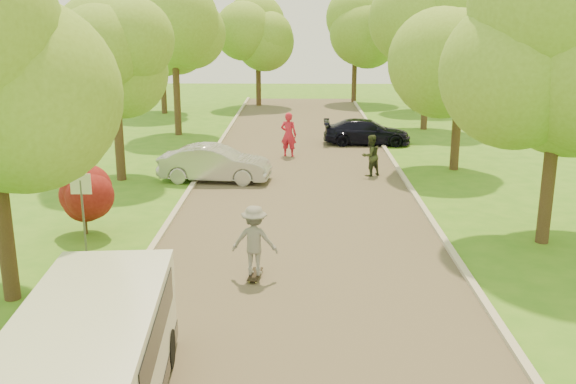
# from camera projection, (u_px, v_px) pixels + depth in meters

# --- Properties ---
(ground) EXTENTS (100.00, 100.00, 0.00)m
(ground) POSITION_uv_depth(u_px,v_px,m) (301.00, 321.00, 13.37)
(ground) COLOR #3A771C
(ground) RESTS_ON ground
(road) EXTENTS (8.00, 60.00, 0.01)m
(road) POSITION_uv_depth(u_px,v_px,m) (301.00, 210.00, 21.09)
(road) COLOR #4C4438
(road) RESTS_ON ground
(curb_left) EXTENTS (0.18, 60.00, 0.12)m
(curb_left) POSITION_uv_depth(u_px,v_px,m) (178.00, 208.00, 21.15)
(curb_left) COLOR #B2AD9E
(curb_left) RESTS_ON ground
(curb_right) EXTENTS (0.18, 60.00, 0.12)m
(curb_right) POSITION_uv_depth(u_px,v_px,m) (424.00, 209.00, 21.00)
(curb_right) COLOR #B2AD9E
(curb_right) RESTS_ON ground
(street_sign) EXTENTS (0.55, 0.06, 2.17)m
(street_sign) POSITION_uv_depth(u_px,v_px,m) (82.00, 196.00, 16.92)
(street_sign) COLOR #59595E
(street_sign) RESTS_ON ground
(red_shrub) EXTENTS (1.70, 1.70, 1.95)m
(red_shrub) POSITION_uv_depth(u_px,v_px,m) (83.00, 198.00, 18.50)
(red_shrub) COLOR #382619
(red_shrub) RESTS_ON ground
(tree_l_midb) EXTENTS (4.30, 4.20, 6.62)m
(tree_l_midb) POSITION_uv_depth(u_px,v_px,m) (118.00, 60.00, 23.87)
(tree_l_midb) COLOR #382619
(tree_l_midb) RESTS_ON ground
(tree_l_far) EXTENTS (4.92, 4.80, 7.79)m
(tree_l_far) POSITION_uv_depth(u_px,v_px,m) (178.00, 31.00, 33.27)
(tree_l_far) COLOR #382619
(tree_l_far) RESTS_ON ground
(tree_r_mida) EXTENTS (5.13, 5.00, 7.95)m
(tree_r_mida) POSITION_uv_depth(u_px,v_px,m) (572.00, 41.00, 16.62)
(tree_r_mida) COLOR #382619
(tree_r_mida) RESTS_ON ground
(tree_r_midb) EXTENTS (4.51, 4.40, 7.01)m
(tree_r_midb) POSITION_uv_depth(u_px,v_px,m) (467.00, 50.00, 25.48)
(tree_r_midb) COLOR #382619
(tree_r_midb) RESTS_ON ground
(tree_r_far) EXTENTS (5.33, 5.20, 8.34)m
(tree_r_far) POSITION_uv_depth(u_px,v_px,m) (434.00, 23.00, 34.87)
(tree_r_far) COLOR #382619
(tree_r_far) RESTS_ON ground
(tree_bg_a) EXTENTS (5.12, 5.00, 7.72)m
(tree_bg_a) POSITION_uv_depth(u_px,v_px,m) (164.00, 31.00, 41.07)
(tree_bg_a) COLOR #382619
(tree_bg_a) RESTS_ON ground
(tree_bg_b) EXTENTS (5.12, 5.00, 7.95)m
(tree_bg_b) POSITION_uv_depth(u_px,v_px,m) (424.00, 27.00, 42.65)
(tree_bg_b) COLOR #382619
(tree_bg_b) RESTS_ON ground
(tree_bg_c) EXTENTS (4.92, 4.80, 7.33)m
(tree_bg_c) POSITION_uv_depth(u_px,v_px,m) (261.00, 34.00, 44.90)
(tree_bg_c) COLOR #382619
(tree_bg_c) RESTS_ON ground
(tree_bg_d) EXTENTS (5.12, 5.00, 7.72)m
(tree_bg_d) POSITION_uv_depth(u_px,v_px,m) (359.00, 29.00, 46.63)
(tree_bg_d) COLOR #382619
(tree_bg_d) RESTS_ON ground
(minivan) EXTENTS (2.47, 5.38, 1.95)m
(minivan) POSITION_uv_depth(u_px,v_px,m) (90.00, 366.00, 9.71)
(minivan) COLOR white
(minivan) RESTS_ON ground
(silver_sedan) EXTENTS (4.38, 1.91, 1.40)m
(silver_sedan) POSITION_uv_depth(u_px,v_px,m) (215.00, 164.00, 24.65)
(silver_sedan) COLOR #A6A6AB
(silver_sedan) RESTS_ON ground
(dark_sedan) EXTENTS (4.35, 1.85, 1.25)m
(dark_sedan) POSITION_uv_depth(u_px,v_px,m) (367.00, 132.00, 31.91)
(dark_sedan) COLOR black
(dark_sedan) RESTS_ON ground
(longboard) EXTENTS (0.35, 0.90, 0.10)m
(longboard) POSITION_uv_depth(u_px,v_px,m) (255.00, 274.00, 15.56)
(longboard) COLOR black
(longboard) RESTS_ON ground
(skateboarder) EXTENTS (1.18, 0.77, 1.72)m
(skateboarder) POSITION_uv_depth(u_px,v_px,m) (254.00, 240.00, 15.33)
(skateboarder) COLOR slate
(skateboarder) RESTS_ON longboard
(person_striped) EXTENTS (0.84, 0.68, 2.02)m
(person_striped) POSITION_uv_depth(u_px,v_px,m) (289.00, 135.00, 29.00)
(person_striped) COLOR red
(person_striped) RESTS_ON ground
(person_olive) EXTENTS (1.02, 0.97, 1.66)m
(person_olive) POSITION_uv_depth(u_px,v_px,m) (371.00, 156.00, 25.44)
(person_olive) COLOR #2C341F
(person_olive) RESTS_ON ground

